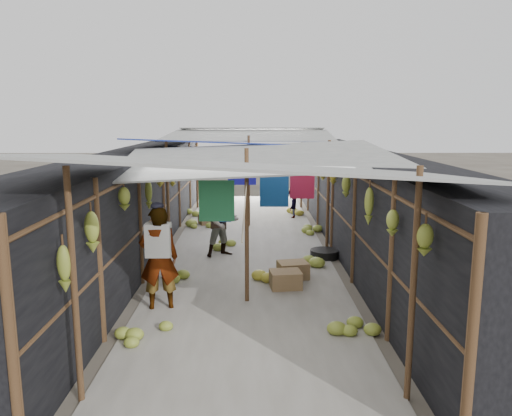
{
  "coord_description": "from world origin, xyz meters",
  "views": [
    {
      "loc": [
        0.08,
        -5.05,
        3.07
      ],
      "look_at": [
        0.17,
        5.06,
        1.25
      ],
      "focal_mm": 35.0,
      "sensor_mm": 36.0,
      "label": 1
    }
  ],
  "objects_px": {
    "black_basin": "(324,254)",
    "vendor_seated": "(293,204)",
    "vendor_elderly": "(159,258)",
    "crate_near": "(293,270)",
    "shopper_blue": "(223,222)"
  },
  "relations": [
    {
      "from": "black_basin",
      "to": "vendor_seated",
      "type": "height_order",
      "value": "vendor_seated"
    },
    {
      "from": "vendor_elderly",
      "to": "crate_near",
      "type": "bearing_deg",
      "value": -159.14
    },
    {
      "from": "crate_near",
      "to": "vendor_elderly",
      "type": "relative_size",
      "value": 0.33
    },
    {
      "from": "vendor_elderly",
      "to": "black_basin",
      "type": "bearing_deg",
      "value": -149.0
    },
    {
      "from": "crate_near",
      "to": "shopper_blue",
      "type": "distance_m",
      "value": 2.27
    },
    {
      "from": "vendor_seated",
      "to": "crate_near",
      "type": "bearing_deg",
      "value": 7.72
    },
    {
      "from": "black_basin",
      "to": "shopper_blue",
      "type": "bearing_deg",
      "value": 175.3
    },
    {
      "from": "vendor_elderly",
      "to": "shopper_blue",
      "type": "bearing_deg",
      "value": -117.61
    },
    {
      "from": "vendor_elderly",
      "to": "vendor_seated",
      "type": "bearing_deg",
      "value": -122.93
    },
    {
      "from": "black_basin",
      "to": "vendor_elderly",
      "type": "xyz_separation_m",
      "value": [
        -3.11,
        -2.96,
        0.76
      ]
    },
    {
      "from": "vendor_elderly",
      "to": "vendor_seated",
      "type": "relative_size",
      "value": 1.87
    },
    {
      "from": "shopper_blue",
      "to": "vendor_elderly",
      "type": "bearing_deg",
      "value": -131.15
    },
    {
      "from": "crate_near",
      "to": "vendor_seated",
      "type": "relative_size",
      "value": 0.61
    },
    {
      "from": "vendor_elderly",
      "to": "vendor_seated",
      "type": "height_order",
      "value": "vendor_elderly"
    },
    {
      "from": "crate_near",
      "to": "black_basin",
      "type": "distance_m",
      "value": 1.67
    }
  ]
}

